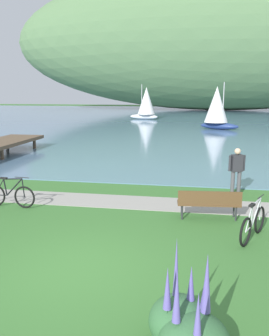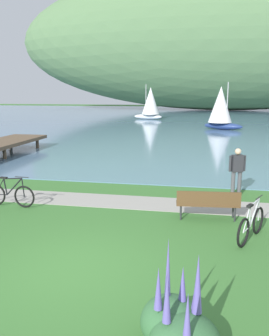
{
  "view_description": "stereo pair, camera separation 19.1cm",
  "coord_description": "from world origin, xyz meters",
  "views": [
    {
      "loc": [
        2.41,
        -6.58,
        3.62
      ],
      "look_at": [
        0.26,
        5.64,
        1.0
      ],
      "focal_mm": 38.38,
      "sensor_mm": 36.0,
      "label": 1
    },
    {
      "loc": [
        2.6,
        -6.55,
        3.62
      ],
      "look_at": [
        0.26,
        5.64,
        1.0
      ],
      "focal_mm": 38.38,
      "sensor_mm": 36.0,
      "label": 2
    }
  ],
  "objects": [
    {
      "name": "echium_bush_mid_cluster",
      "position": [
        2.25,
        -1.92,
        0.4
      ],
      "size": [
        0.88,
        0.88,
        1.62
      ],
      "color": "#386B3D",
      "rests_on": "ground"
    },
    {
      "name": "shoreline_path",
      "position": [
        0.0,
        4.78,
        0.01
      ],
      "size": [
        60.0,
        1.5,
        0.01
      ],
      "primitive_type": "cube",
      "color": "#A39E93",
      "rests_on": "ground"
    },
    {
      "name": "ground_plane",
      "position": [
        0.0,
        0.0,
        0.0
      ],
      "size": [
        200.0,
        200.0,
        0.0
      ],
      "primitive_type": "plane",
      "color": "#3D7533"
    },
    {
      "name": "distant_hillside",
      "position": [
        6.51,
        69.72,
        13.91
      ],
      "size": [
        84.83,
        28.0,
        27.74
      ],
      "primitive_type": "ellipsoid",
      "color": "#567A4C",
      "rests_on": "bay_water"
    },
    {
      "name": "bicycle_leaning_near_bench",
      "position": [
        3.86,
        2.28,
        0.4
      ],
      "size": [
        0.84,
        1.61,
        1.01
      ],
      "color": "black",
      "rests_on": "ground"
    },
    {
      "name": "sailboat_nearest_to_shore",
      "position": [
        -4.54,
        41.91,
        2.22
      ],
      "size": [
        4.1,
        2.82,
        4.64
      ],
      "color": "white",
      "rests_on": "bay_water"
    },
    {
      "name": "person_at_shoreline",
      "position": [
        3.82,
        6.25,
        0.98
      ],
      "size": [
        0.58,
        0.33,
        1.71
      ],
      "color": "#4C4C51",
      "rests_on": "ground"
    },
    {
      "name": "bicycle_beside_path",
      "position": [
        -3.44,
        3.63,
        0.4
      ],
      "size": [
        1.77,
        0.17,
        1.01
      ],
      "color": "black",
      "rests_on": "ground"
    },
    {
      "name": "sailboat_mid_bay",
      "position": [
        4.21,
        29.91,
        2.18
      ],
      "size": [
        3.99,
        3.01,
        4.55
      ],
      "color": "navy",
      "rests_on": "bay_water"
    },
    {
      "name": "bay_water",
      "position": [
        0.0,
        47.14,
        0.02
      ],
      "size": [
        180.0,
        80.0,
        0.04
      ],
      "primitive_type": "cube",
      "color": "#5B7F9E",
      "rests_on": "ground"
    },
    {
      "name": "park_bench_near_camera",
      "position": [
        2.81,
        3.57,
        0.52
      ],
      "size": [
        1.84,
        0.64,
        0.88
      ],
      "color": "brown",
      "rests_on": "ground"
    }
  ]
}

